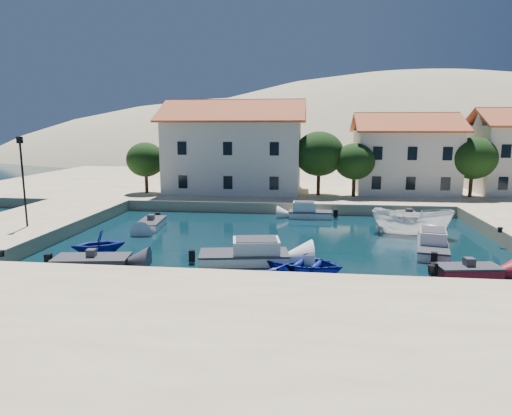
# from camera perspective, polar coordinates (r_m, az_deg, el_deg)

# --- Properties ---
(ground) EXTENTS (400.00, 400.00, 0.00)m
(ground) POSITION_cam_1_polar(r_m,az_deg,el_deg) (22.63, 1.02, -10.26)
(ground) COLOR black
(ground) RESTS_ON ground
(quay_south) EXTENTS (52.00, 12.00, 1.00)m
(quay_south) POSITION_cam_1_polar(r_m,az_deg,el_deg) (16.95, -1.09, -15.69)
(quay_south) COLOR tan
(quay_south) RESTS_ON ground
(quay_west) EXTENTS (8.00, 20.00, 1.00)m
(quay_west) POSITION_cam_1_polar(r_m,az_deg,el_deg) (38.31, -26.86, -2.10)
(quay_west) COLOR tan
(quay_west) RESTS_ON ground
(quay_north) EXTENTS (80.00, 36.00, 1.00)m
(quay_north) POSITION_cam_1_polar(r_m,az_deg,el_deg) (59.57, 6.61, 2.93)
(quay_north) COLOR tan
(quay_north) RESTS_ON ground
(hills) EXTENTS (254.00, 176.00, 99.00)m
(hills) POSITION_cam_1_polar(r_m,az_deg,el_deg) (149.23, 13.74, -2.29)
(hills) COLOR tan
(hills) RESTS_ON ground
(building_left) EXTENTS (14.70, 9.45, 9.70)m
(building_left) POSITION_cam_1_polar(r_m,az_deg,el_deg) (49.82, -2.64, 7.86)
(building_left) COLOR silver
(building_left) RESTS_ON quay_north
(building_mid) EXTENTS (10.50, 8.40, 8.30)m
(building_mid) POSITION_cam_1_polar(r_m,az_deg,el_deg) (51.15, 18.02, 6.64)
(building_mid) COLOR silver
(building_mid) RESTS_ON quay_north
(trees) EXTENTS (37.30, 5.30, 6.45)m
(trees) POSITION_cam_1_polar(r_m,az_deg,el_deg) (46.73, 9.75, 6.23)
(trees) COLOR #382314
(trees) RESTS_ON quay_north
(lamppost) EXTENTS (0.35, 0.25, 6.22)m
(lamppost) POSITION_cam_1_polar(r_m,az_deg,el_deg) (35.24, -27.15, 3.91)
(lamppost) COLOR black
(lamppost) RESTS_ON quay_west
(bollards) EXTENTS (29.36, 9.56, 0.30)m
(bollards) POSITION_cam_1_polar(r_m,az_deg,el_deg) (25.88, 8.10, -5.06)
(bollards) COLOR black
(bollards) RESTS_ON ground
(motorboat_grey_sw) EXTENTS (4.38, 2.43, 1.25)m
(motorboat_grey_sw) POSITION_cam_1_polar(r_m,az_deg,el_deg) (27.72, -19.82, -6.38)
(motorboat_grey_sw) COLOR #36363C
(motorboat_grey_sw) RESTS_ON ground
(cabin_cruiser_south) EXTENTS (5.49, 3.04, 1.60)m
(cabin_cruiser_south) POSITION_cam_1_polar(r_m,az_deg,el_deg) (26.91, -1.51, -5.86)
(cabin_cruiser_south) COLOR white
(cabin_cruiser_south) RESTS_ON ground
(rowboat_south) EXTENTS (5.37, 4.56, 0.94)m
(rowboat_south) POSITION_cam_1_polar(r_m,az_deg,el_deg) (25.98, 5.89, -7.59)
(rowboat_south) COLOR navy
(rowboat_south) RESTS_ON ground
(motorboat_red_se) EXTENTS (3.43, 1.92, 1.25)m
(motorboat_red_se) POSITION_cam_1_polar(r_m,az_deg,el_deg) (26.92, 25.02, -7.22)
(motorboat_red_se) COLOR maroon
(motorboat_red_se) RESTS_ON ground
(cabin_cruiser_east) EXTENTS (2.80, 4.87, 1.60)m
(cabin_cruiser_east) POSITION_cam_1_polar(r_m,az_deg,el_deg) (30.78, 21.21, -4.50)
(cabin_cruiser_east) COLOR white
(cabin_cruiser_east) RESTS_ON ground
(boat_east) EXTENTS (6.13, 3.70, 2.22)m
(boat_east) POSITION_cam_1_polar(r_m,az_deg,el_deg) (35.64, 18.78, -3.21)
(boat_east) COLOR white
(boat_east) RESTS_ON ground
(motorboat_white_ne) EXTENTS (1.68, 3.46, 1.25)m
(motorboat_white_ne) POSITION_cam_1_polar(r_m,az_deg,el_deg) (40.75, 18.57, -1.15)
(motorboat_white_ne) COLOR white
(motorboat_white_ne) RESTS_ON ground
(rowboat_west) EXTENTS (4.09, 3.90, 1.68)m
(rowboat_west) POSITION_cam_1_polar(r_m,az_deg,el_deg) (30.34, -19.01, -5.51)
(rowboat_west) COLOR navy
(rowboat_west) RESTS_ON ground
(motorboat_white_west) EXTENTS (2.04, 3.96, 1.25)m
(motorboat_white_west) POSITION_cam_1_polar(r_m,az_deg,el_deg) (37.07, -12.96, -1.96)
(motorboat_white_west) COLOR white
(motorboat_white_west) RESTS_ON ground
(cabin_cruiser_north) EXTENTS (3.77, 1.62, 1.60)m
(cabin_cruiser_north) POSITION_cam_1_polar(r_m,az_deg,el_deg) (40.19, 6.78, -0.57)
(cabin_cruiser_north) COLOR white
(cabin_cruiser_north) RESTS_ON ground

